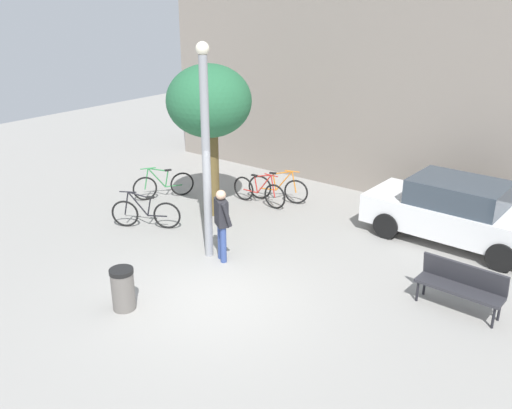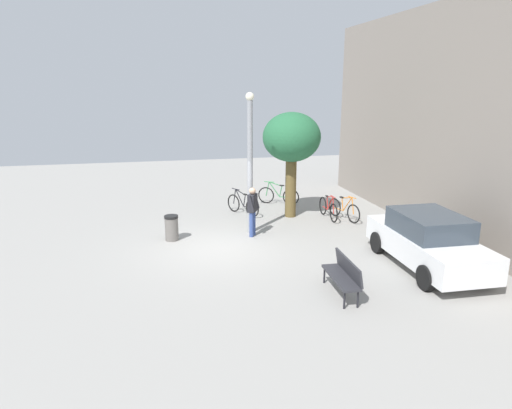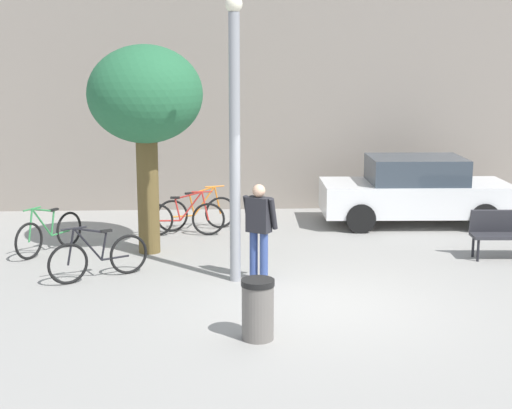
{
  "view_description": "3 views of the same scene",
  "coord_description": "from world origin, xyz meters",
  "px_view_note": "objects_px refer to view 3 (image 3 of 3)",
  "views": [
    {
      "loc": [
        6.42,
        -6.99,
        5.61
      ],
      "look_at": [
        -0.08,
        1.45,
        1.48
      ],
      "focal_mm": 38.33,
      "sensor_mm": 36.0,
      "label": 1
    },
    {
      "loc": [
        13.52,
        -1.83,
        4.89
      ],
      "look_at": [
        -0.69,
        1.35,
        1.15
      ],
      "focal_mm": 32.18,
      "sensor_mm": 36.0,
      "label": 2
    },
    {
      "loc": [
        -1.52,
        -10.84,
        3.76
      ],
      "look_at": [
        -0.98,
        0.83,
        1.41
      ],
      "focal_mm": 51.68,
      "sensor_mm": 36.0,
      "label": 3
    }
  ],
  "objects_px": {
    "bicycle_orange": "(197,213)",
    "trash_bin": "(258,309)",
    "bicycle_green": "(49,234)",
    "bicycle_black": "(98,257)",
    "parked_car_white": "(415,191)",
    "plaza_tree": "(145,99)",
    "bicycle_red": "(183,218)",
    "person_by_lamppost": "(259,225)",
    "lamppost": "(235,133)"
  },
  "relations": [
    {
      "from": "bicycle_red",
      "to": "trash_bin",
      "type": "bearing_deg",
      "value": -77.59
    },
    {
      "from": "person_by_lamppost",
      "to": "trash_bin",
      "type": "distance_m",
      "value": 2.74
    },
    {
      "from": "lamppost",
      "to": "bicycle_green",
      "type": "xyz_separation_m",
      "value": [
        -3.59,
        1.98,
        -2.15
      ]
    },
    {
      "from": "bicycle_black",
      "to": "parked_car_white",
      "type": "bearing_deg",
      "value": 31.22
    },
    {
      "from": "plaza_tree",
      "to": "parked_car_white",
      "type": "relative_size",
      "value": 0.94
    },
    {
      "from": "lamppost",
      "to": "plaza_tree",
      "type": "relative_size",
      "value": 1.18
    },
    {
      "from": "bicycle_green",
      "to": "parked_car_white",
      "type": "bearing_deg",
      "value": 15.51
    },
    {
      "from": "person_by_lamppost",
      "to": "bicycle_orange",
      "type": "bearing_deg",
      "value": 107.24
    },
    {
      "from": "person_by_lamppost",
      "to": "plaza_tree",
      "type": "height_order",
      "value": "plaza_tree"
    },
    {
      "from": "bicycle_orange",
      "to": "trash_bin",
      "type": "xyz_separation_m",
      "value": [
        1.03,
        -6.48,
        0.04
      ]
    },
    {
      "from": "parked_car_white",
      "to": "person_by_lamppost",
      "type": "bearing_deg",
      "value": -132.25
    },
    {
      "from": "bicycle_black",
      "to": "bicycle_green",
      "type": "height_order",
      "value": "same"
    },
    {
      "from": "person_by_lamppost",
      "to": "bicycle_green",
      "type": "bearing_deg",
      "value": 153.55
    },
    {
      "from": "bicycle_green",
      "to": "trash_bin",
      "type": "distance_m",
      "value": 6.04
    },
    {
      "from": "lamppost",
      "to": "parked_car_white",
      "type": "bearing_deg",
      "value": 44.82
    },
    {
      "from": "bicycle_red",
      "to": "trash_bin",
      "type": "height_order",
      "value": "bicycle_red"
    },
    {
      "from": "bicycle_red",
      "to": "parked_car_white",
      "type": "height_order",
      "value": "parked_car_white"
    },
    {
      "from": "plaza_tree",
      "to": "trash_bin",
      "type": "bearing_deg",
      "value": -67.65
    },
    {
      "from": "bicycle_red",
      "to": "trash_bin",
      "type": "xyz_separation_m",
      "value": [
        1.31,
        -5.95,
        0.04
      ]
    },
    {
      "from": "plaza_tree",
      "to": "bicycle_orange",
      "type": "xyz_separation_m",
      "value": [
        0.87,
        1.86,
        -2.6
      ]
    },
    {
      "from": "lamppost",
      "to": "parked_car_white",
      "type": "height_order",
      "value": "lamppost"
    },
    {
      "from": "person_by_lamppost",
      "to": "bicycle_black",
      "type": "xyz_separation_m",
      "value": [
        -2.75,
        0.19,
        -0.58
      ]
    },
    {
      "from": "person_by_lamppost",
      "to": "bicycle_red",
      "type": "xyz_separation_m",
      "value": [
        -1.46,
        3.27,
        -0.58
      ]
    },
    {
      "from": "person_by_lamppost",
      "to": "parked_car_white",
      "type": "distance_m",
      "value": 5.59
    },
    {
      "from": "lamppost",
      "to": "trash_bin",
      "type": "height_order",
      "value": "lamppost"
    },
    {
      "from": "bicycle_red",
      "to": "bicycle_orange",
      "type": "xyz_separation_m",
      "value": [
        0.28,
        0.53,
        0.0
      ]
    },
    {
      "from": "bicycle_black",
      "to": "plaza_tree",
      "type": "bearing_deg",
      "value": 68.13
    },
    {
      "from": "bicycle_black",
      "to": "trash_bin",
      "type": "relative_size",
      "value": 1.88
    },
    {
      "from": "bicycle_green",
      "to": "bicycle_orange",
      "type": "relative_size",
      "value": 0.9
    },
    {
      "from": "bicycle_red",
      "to": "parked_car_white",
      "type": "relative_size",
      "value": 0.43
    },
    {
      "from": "person_by_lamppost",
      "to": "bicycle_black",
      "type": "distance_m",
      "value": 2.82
    },
    {
      "from": "bicycle_red",
      "to": "lamppost",
      "type": "bearing_deg",
      "value": -72.09
    },
    {
      "from": "bicycle_orange",
      "to": "parked_car_white",
      "type": "bearing_deg",
      "value": 3.89
    },
    {
      "from": "bicycle_orange",
      "to": "parked_car_white",
      "type": "xyz_separation_m",
      "value": [
        4.94,
        0.34,
        0.39
      ]
    },
    {
      "from": "bicycle_red",
      "to": "bicycle_black",
      "type": "height_order",
      "value": "same"
    },
    {
      "from": "bicycle_green",
      "to": "trash_bin",
      "type": "relative_size",
      "value": 1.89
    },
    {
      "from": "plaza_tree",
      "to": "trash_bin",
      "type": "distance_m",
      "value": 5.62
    },
    {
      "from": "lamppost",
      "to": "bicycle_black",
      "type": "distance_m",
      "value": 3.19
    },
    {
      "from": "parked_car_white",
      "to": "trash_bin",
      "type": "distance_m",
      "value": 7.86
    },
    {
      "from": "person_by_lamppost",
      "to": "bicycle_green",
      "type": "relative_size",
      "value": 1.05
    },
    {
      "from": "lamppost",
      "to": "bicycle_orange",
      "type": "bearing_deg",
      "value": 101.56
    },
    {
      "from": "bicycle_green",
      "to": "trash_bin",
      "type": "xyz_separation_m",
      "value": [
        3.84,
        -4.66,
        0.04
      ]
    },
    {
      "from": "lamppost",
      "to": "plaza_tree",
      "type": "xyz_separation_m",
      "value": [
        -1.65,
        1.94,
        0.45
      ]
    },
    {
      "from": "plaza_tree",
      "to": "lamppost",
      "type": "bearing_deg",
      "value": -49.65
    },
    {
      "from": "bicycle_black",
      "to": "parked_car_white",
      "type": "distance_m",
      "value": 7.62
    },
    {
      "from": "lamppost",
      "to": "trash_bin",
      "type": "bearing_deg",
      "value": -84.61
    },
    {
      "from": "bicycle_red",
      "to": "parked_car_white",
      "type": "distance_m",
      "value": 5.3
    },
    {
      "from": "bicycle_black",
      "to": "bicycle_green",
      "type": "bearing_deg",
      "value": 124.7
    },
    {
      "from": "bicycle_red",
      "to": "trash_bin",
      "type": "relative_size",
      "value": 2.17
    },
    {
      "from": "plaza_tree",
      "to": "bicycle_black",
      "type": "distance_m",
      "value": 3.21
    }
  ]
}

